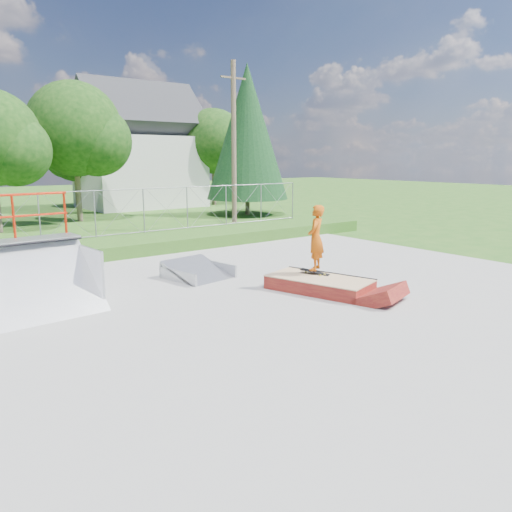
{
  "coord_description": "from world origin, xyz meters",
  "views": [
    {
      "loc": [
        -6.59,
        -8.2,
        3.48
      ],
      "look_at": [
        0.78,
        1.44,
        1.1
      ],
      "focal_mm": 35.0,
      "sensor_mm": 36.0,
      "label": 1
    }
  ],
  "objects_px": {
    "quarter_pipe": "(31,256)",
    "skater": "(316,241)",
    "flat_bank_ramp": "(199,271)",
    "grind_box": "(319,285)"
  },
  "relations": [
    {
      "from": "quarter_pipe",
      "to": "skater",
      "type": "bearing_deg",
      "value": -23.24
    },
    {
      "from": "flat_bank_ramp",
      "to": "skater",
      "type": "bearing_deg",
      "value": -65.39
    },
    {
      "from": "grind_box",
      "to": "skater",
      "type": "height_order",
      "value": "skater"
    },
    {
      "from": "grind_box",
      "to": "quarter_pipe",
      "type": "bearing_deg",
      "value": 140.68
    },
    {
      "from": "grind_box",
      "to": "flat_bank_ramp",
      "type": "bearing_deg",
      "value": 101.53
    },
    {
      "from": "flat_bank_ramp",
      "to": "skater",
      "type": "height_order",
      "value": "skater"
    },
    {
      "from": "quarter_pipe",
      "to": "skater",
      "type": "xyz_separation_m",
      "value": [
        6.61,
        -2.28,
        -0.01
      ]
    },
    {
      "from": "quarter_pipe",
      "to": "flat_bank_ramp",
      "type": "xyz_separation_m",
      "value": [
        4.67,
        0.59,
        -1.09
      ]
    },
    {
      "from": "skater",
      "to": "grind_box",
      "type": "bearing_deg",
      "value": 29.39
    },
    {
      "from": "grind_box",
      "to": "skater",
      "type": "relative_size",
      "value": 1.69
    }
  ]
}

